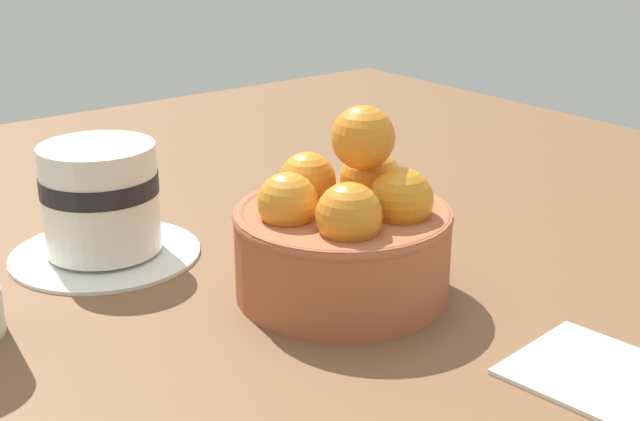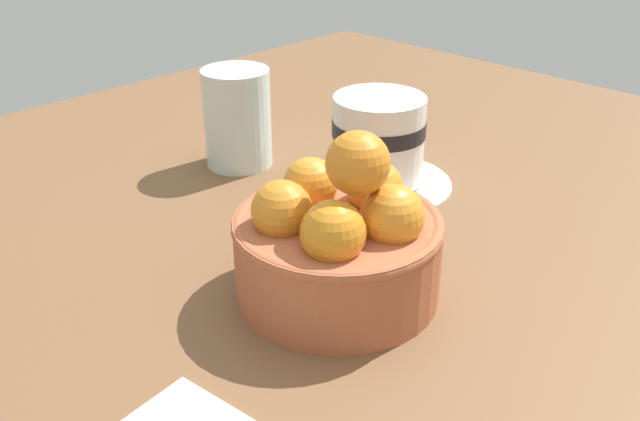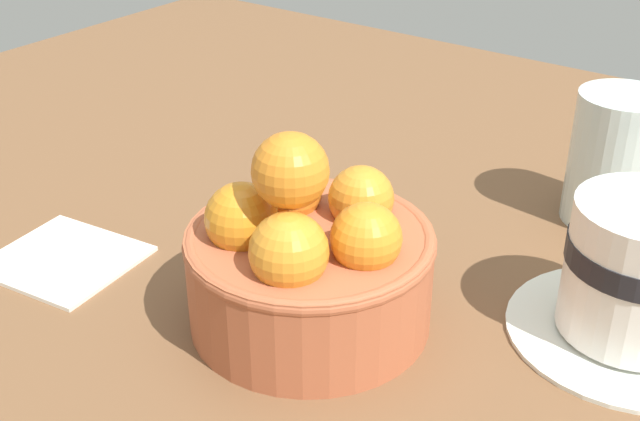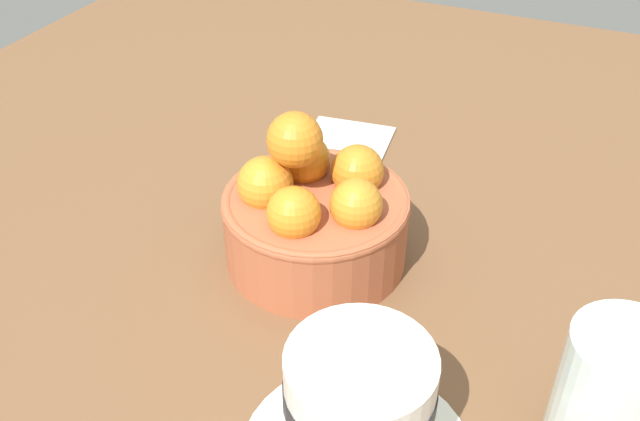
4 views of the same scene
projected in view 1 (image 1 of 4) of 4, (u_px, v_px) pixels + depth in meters
The scene contains 4 objects.
ground_plane at pixel (342, 317), 63.31cm from camera, with size 125.43×113.31×3.83cm, color brown.
terracotta_bowl at pixel (344, 233), 61.11cm from camera, with size 15.29×15.29×13.39cm.
coffee_cup at pixel (101, 204), 67.59cm from camera, with size 14.80×14.80×9.02cm.
folded_napkin at pixel (599, 372), 51.82cm from camera, with size 9.60×8.86×0.60cm, color white.
Camera 1 is at (43.88, -36.10, 27.08)cm, focal length 49.32 mm.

